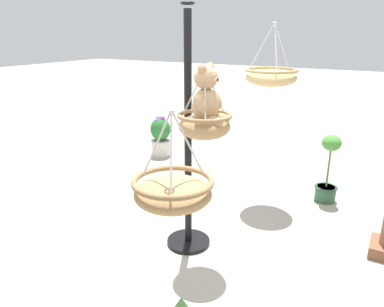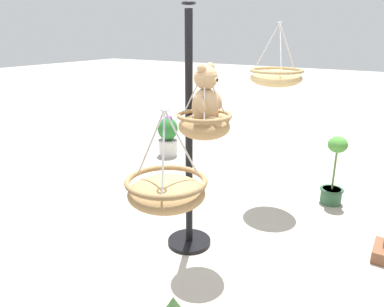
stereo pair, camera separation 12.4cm
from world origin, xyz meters
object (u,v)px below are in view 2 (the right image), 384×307
display_pole_central (189,180)px  hanging_basket_right_low (166,191)px  potted_plant_trailing_ivy (168,136)px  hanging_basket_with_teddy (204,125)px  hanging_basket_left_high (276,77)px  teddy_bear (207,99)px  potted_plant_tall_leafy (334,175)px

display_pole_central → hanging_basket_right_low: display_pole_central is taller
display_pole_central → potted_plant_trailing_ivy: bearing=-140.0°
display_pole_central → hanging_basket_with_teddy: size_ratio=3.87×
hanging_basket_right_low → potted_plant_trailing_ivy: size_ratio=0.87×
display_pole_central → potted_plant_trailing_ivy: 2.89m
display_pole_central → hanging_basket_left_high: 1.65m
teddy_bear → hanging_basket_right_low: (0.95, 0.26, -0.41)m
display_pole_central → teddy_bear: 0.90m
hanging_basket_right_low → potted_plant_tall_leafy: 2.99m
teddy_bear → potted_plant_tall_leafy: 2.35m
hanging_basket_with_teddy → potted_plant_tall_leafy: bearing=157.6°
display_pole_central → hanging_basket_with_teddy: 0.69m
display_pole_central → potted_plant_tall_leafy: display_pole_central is taller
display_pole_central → potted_plant_tall_leafy: (-1.74, 1.03, -0.33)m
display_pole_central → hanging_basket_right_low: bearing=26.0°
hanging_basket_left_high → display_pole_central: bearing=-13.7°
teddy_bear → hanging_basket_left_high: size_ratio=0.71×
hanging_basket_right_low → potted_plant_trailing_ivy: (-3.30, -2.38, -0.79)m
display_pole_central → teddy_bear: size_ratio=4.56×
teddy_bear → potted_plant_tall_leafy: bearing=158.3°
display_pole_central → potted_plant_trailing_ivy: size_ratio=3.23×
hanging_basket_right_low → potted_plant_trailing_ivy: 4.14m
hanging_basket_with_teddy → teddy_bear: size_ratio=1.18×
display_pole_central → hanging_basket_right_low: size_ratio=3.73×
teddy_bear → potted_plant_trailing_ivy: bearing=-138.0°
hanging_basket_left_high → potted_plant_trailing_ivy: size_ratio=0.99×
hanging_basket_with_teddy → display_pole_central: bearing=-121.0°
display_pole_central → hanging_basket_right_low: (1.10, 0.54, 0.44)m
hanging_basket_right_low → potted_plant_tall_leafy: hanging_basket_right_low is taller
teddy_bear → hanging_basket_left_high: hanging_basket_left_high is taller
potted_plant_tall_leafy → potted_plant_trailing_ivy: (-0.46, -2.87, -0.02)m
teddy_bear → hanging_basket_right_low: size_ratio=0.82×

